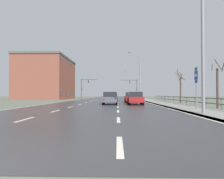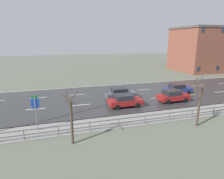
{
  "view_description": "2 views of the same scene",
  "coord_description": "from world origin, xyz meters",
  "views": [
    {
      "loc": [
        2.27,
        -3.38,
        1.29
      ],
      "look_at": [
        0.65,
        64.12,
        2.74
      ],
      "focal_mm": 34.93,
      "sensor_mm": 36.0,
      "label": 1
    },
    {
      "loc": [
        25.06,
        15.61,
        7.99
      ],
      "look_at": [
        0.0,
        22.91,
        1.07
      ],
      "focal_mm": 30.41,
      "sensor_mm": 36.0,
      "label": 2
    }
  ],
  "objects": [
    {
      "name": "car_far_right",
      "position": [
        4.47,
        23.22,
        0.8
      ],
      "size": [
        1.85,
        4.1,
        1.57
      ],
      "rotation": [
        0.0,
        0.0,
        -0.0
      ],
      "color": "maroon",
      "rests_on": "ground"
    },
    {
      "name": "bare_tree_mid",
      "position": [
        11.33,
        27.98,
        2.26
      ],
      "size": [
        1.3,
        1.38,
        5.02
      ],
      "color": "#423328",
      "rests_on": "ground"
    },
    {
      "name": "bare_tree_near",
      "position": [
        11.29,
        16.38,
        2.02
      ],
      "size": [
        1.2,
        1.26,
        4.44
      ],
      "color": "#423328",
      "rests_on": "ground"
    },
    {
      "name": "car_near_left",
      "position": [
        1.43,
        32.76,
        0.8
      ],
      "size": [
        1.93,
        4.15,
        1.57
      ],
      "rotation": [
        0.0,
        0.0,
        0.03
      ],
      "color": "navy",
      "rests_on": "ground"
    },
    {
      "name": "car_mid_centre",
      "position": [
        1.37,
        23.7,
        0.8
      ],
      "size": [
        1.87,
        4.12,
        1.57
      ],
      "rotation": [
        0.0,
        0.0,
        0.01
      ],
      "color": "#474C51",
      "rests_on": "ground"
    },
    {
      "name": "car_distant",
      "position": [
        4.36,
        30.0,
        0.8
      ],
      "size": [
        1.89,
        4.13,
        1.57
      ],
      "rotation": [
        0.0,
        0.0,
        0.02
      ],
      "color": "maroon",
      "rests_on": "ground"
    },
    {
      "name": "guardrail",
      "position": [
        9.85,
        23.33,
        0.71
      ],
      "size": [
        0.07,
        32.12,
        1.0
      ],
      "color": "#515459",
      "rests_on": "ground"
    },
    {
      "name": "highway_sign",
      "position": [
        8.39,
        13.57,
        2.18
      ],
      "size": [
        0.09,
        0.68,
        3.39
      ],
      "color": "slate",
      "rests_on": "ground"
    },
    {
      "name": "brick_building",
      "position": [
        -16.67,
        54.91,
        5.54
      ],
      "size": [
        11.79,
        18.99,
        11.06
      ],
      "color": "brown",
      "rests_on": "ground"
    }
  ]
}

